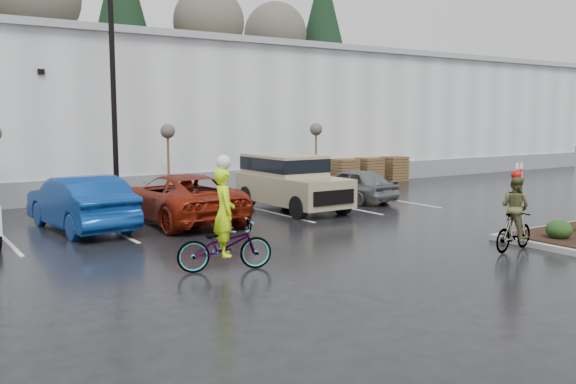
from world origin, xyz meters
TOP-DOWN VIEW (x-y plane):
  - ground at (0.00, 0.00)m, footprint 120.00×120.00m
  - warehouse at (0.00, 21.99)m, footprint 60.50×15.50m
  - wooded_ridge at (0.00, 45.00)m, footprint 80.00×25.00m
  - lamppost at (-4.00, 12.00)m, footprint 0.50×1.00m
  - sapling_mid at (-1.50, 13.00)m, footprint 0.60×0.60m
  - sapling_east at (6.00, 13.00)m, footprint 0.60×0.60m
  - pallet_stack_a at (8.50, 14.00)m, footprint 1.20×1.20m
  - pallet_stack_b at (10.20, 14.00)m, footprint 1.20×1.20m
  - pallet_stack_c at (12.00, 14.00)m, footprint 1.20×1.20m
  - shrub_a at (4.00, -1.00)m, footprint 0.70×0.70m
  - fire_lane_sign at (3.80, 0.20)m, footprint 0.30×0.05m
  - car_blue at (-6.29, 8.42)m, footprint 2.27×5.28m
  - car_red at (-3.13, 8.11)m, footprint 2.73×5.82m
  - suv_tan at (1.43, 8.21)m, footprint 2.20×5.10m
  - car_grey at (4.84, 8.80)m, footprint 1.96×4.17m
  - cyclist_hivis at (-4.92, 1.50)m, footprint 2.29×1.33m
  - cyclist_olive at (2.31, -0.81)m, footprint 1.67×0.83m

SIDE VIEW (x-z plane):
  - ground at x=0.00m, z-range 0.00..0.00m
  - shrub_a at x=4.00m, z-range 0.15..0.67m
  - pallet_stack_a at x=8.50m, z-range 0.00..1.35m
  - pallet_stack_b at x=10.20m, z-range 0.00..1.35m
  - pallet_stack_c at x=12.00m, z-range 0.00..1.35m
  - car_grey at x=4.84m, z-range 0.00..1.38m
  - cyclist_olive at x=2.31m, z-range -0.27..1.84m
  - cyclist_hivis at x=-4.92m, z-range -0.51..2.11m
  - car_red at x=-3.13m, z-range 0.00..1.61m
  - car_blue at x=-6.29m, z-range 0.00..1.69m
  - suv_tan at x=1.43m, z-range 0.00..2.06m
  - fire_lane_sign at x=3.80m, z-range 0.31..2.51m
  - sapling_mid at x=-1.50m, z-range 1.13..4.33m
  - sapling_east at x=6.00m, z-range 1.13..4.33m
  - wooded_ridge at x=0.00m, z-range 0.00..6.00m
  - warehouse at x=0.00m, z-range 0.05..7.25m
  - lamppost at x=-4.00m, z-range 1.07..10.30m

